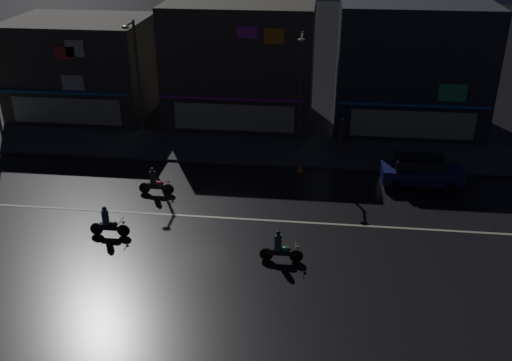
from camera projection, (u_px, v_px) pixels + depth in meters
The scene contains 14 objects.
ground_plane at pixel (201, 217), 28.85m from camera, with size 140.00×140.00×0.00m, color black.
lane_divider_stripe at pixel (201, 216), 28.85m from camera, with size 36.46×0.16×0.01m, color beige.
sidewalk_far at pixel (229, 148), 36.65m from camera, with size 38.38×4.63×0.14m, color #424447.
storefront_left_block at pixel (83, 67), 41.72m from camera, with size 9.48×7.41×6.78m.
storefront_center_block at pixel (240, 63), 39.89m from camera, with size 9.95×6.69×8.20m.
storefront_right_block at pixel (410, 65), 39.11m from camera, with size 9.75×7.72×8.40m.
streetlamp_mid at pixel (137, 76), 34.74m from camera, with size 0.44×1.64×7.85m.
streetlamp_east at pixel (301, 83), 34.63m from camera, with size 0.44×1.64×7.20m.
pedestrian_on_sidewalk at pixel (341, 134), 36.28m from camera, with size 0.38×0.38×1.93m.
parked_car_near_kerb at pixel (421, 171), 31.64m from camera, with size 4.30×1.98×1.67m.
motorcycle_lead at pixel (108, 224), 26.97m from camera, with size 1.90×0.60×1.52m.
motorcycle_opposite_lane at pixel (280, 248), 25.04m from camera, with size 1.90×0.60×1.52m.
motorcycle_trailing_far at pixel (155, 183), 30.85m from camera, with size 1.90×0.60×1.52m.
traffic_cone at pixel (300, 167), 33.53m from camera, with size 0.36×0.36×0.55m, color orange.
Camera 1 is at (5.64, -24.71, 14.17)m, focal length 40.69 mm.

